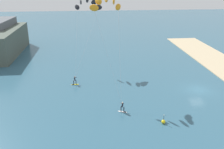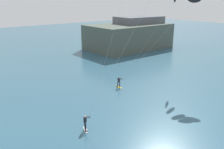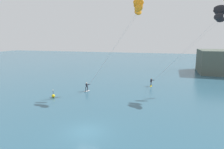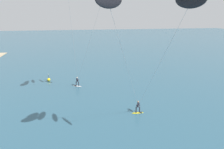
# 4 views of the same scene
# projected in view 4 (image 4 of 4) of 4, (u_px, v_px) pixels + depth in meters

# --- Properties ---
(marker_buoy) EXTENTS (0.56, 0.56, 1.38)m
(marker_buoy) POSITION_uv_depth(u_px,v_px,m) (49.00, 79.00, 38.57)
(marker_buoy) COLOR yellow
(marker_buoy) RESTS_ON ground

